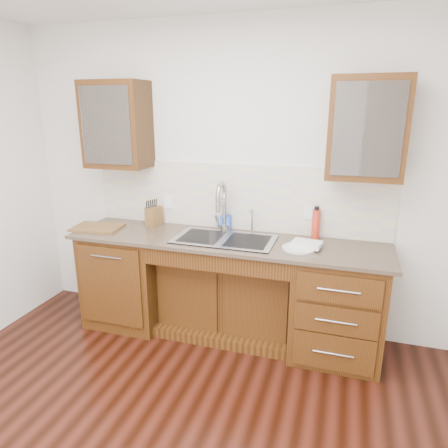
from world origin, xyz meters
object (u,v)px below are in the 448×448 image
(water_bottle, at_px, (316,224))
(plate, at_px, (299,248))
(cutting_board, at_px, (97,227))
(knife_block, at_px, (154,216))
(soap_bottle, at_px, (226,219))

(water_bottle, distance_m, plate, 0.34)
(cutting_board, bearing_deg, knife_block, 28.00)
(plate, height_order, knife_block, knife_block)
(cutting_board, bearing_deg, water_bottle, 8.83)
(water_bottle, bearing_deg, soap_bottle, 179.60)
(water_bottle, distance_m, cutting_board, 1.95)
(soap_bottle, distance_m, cutting_board, 1.18)
(plate, relative_size, cutting_board, 0.61)
(soap_bottle, relative_size, water_bottle, 0.79)
(water_bottle, xyz_separation_m, knife_block, (-1.47, -0.06, -0.04))
(water_bottle, height_order, plate, water_bottle)
(soap_bottle, relative_size, cutting_board, 0.46)
(soap_bottle, relative_size, plate, 0.75)
(soap_bottle, bearing_deg, cutting_board, -167.17)
(soap_bottle, xyz_separation_m, water_bottle, (0.79, -0.01, 0.03))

